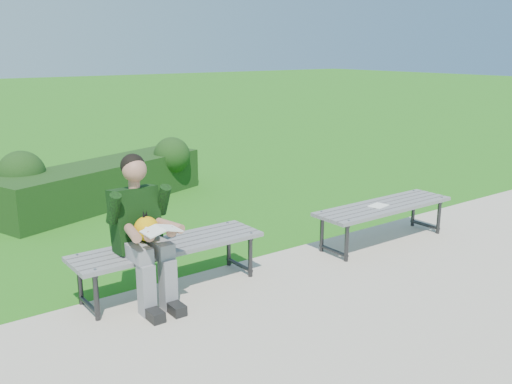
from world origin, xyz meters
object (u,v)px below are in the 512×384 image
bench_right (384,209)px  bench_left (169,249)px  hedge (100,180)px  seated_boy (142,227)px  paper_sheet (378,206)px

bench_right → bench_left: bearing=174.2°
hedge → bench_right: size_ratio=1.87×
hedge → bench_left: size_ratio=1.87×
hedge → bench_right: hedge is taller
bench_right → seated_boy: bearing=176.6°
bench_left → seated_boy: (-0.30, -0.09, 0.30)m
bench_right → paper_sheet: 0.12m
seated_boy → paper_sheet: size_ratio=5.33×
bench_right → seated_boy: 2.93m
seated_boy → bench_right: bearing=-3.4°
bench_left → paper_sheet: size_ratio=7.29×
seated_boy → paper_sheet: 2.83m
hedge → paper_sheet: hedge is taller
hedge → seated_boy: bearing=-105.6°
paper_sheet → bench_left: bearing=173.9°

